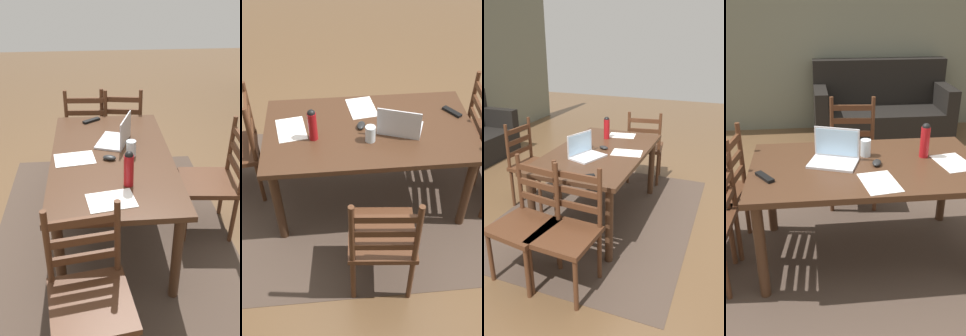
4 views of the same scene
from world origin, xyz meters
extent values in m
plane|color=brown|center=(0.00, 0.00, 0.00)|extent=(14.00, 14.00, 0.00)
cube|color=#47382D|center=(0.00, 0.00, 0.00)|extent=(2.55, 1.96, 0.01)
cube|color=#422819|center=(0.00, 0.00, 0.72)|extent=(1.59, 0.91, 0.04)
cylinder|color=#422819|center=(-0.71, -0.38, 0.35)|extent=(0.07, 0.07, 0.70)
cylinder|color=#422819|center=(0.71, -0.38, 0.35)|extent=(0.07, 0.07, 0.70)
cylinder|color=#422819|center=(-0.71, 0.38, 0.35)|extent=(0.07, 0.07, 0.70)
cylinder|color=#422819|center=(0.71, 0.38, 0.35)|extent=(0.07, 0.07, 0.70)
cube|color=#4C2B19|center=(0.00, 0.79, 0.45)|extent=(0.48, 0.48, 0.04)
cylinder|color=#4C2B19|center=(0.17, 0.58, 0.21)|extent=(0.04, 0.04, 0.43)
cylinder|color=#4C2B19|center=(-0.21, 0.61, 0.21)|extent=(0.04, 0.04, 0.43)
cylinder|color=#4C2B19|center=(0.21, 0.96, 0.21)|extent=(0.04, 0.04, 0.43)
cylinder|color=#4C2B19|center=(-0.17, 0.99, 0.21)|extent=(0.04, 0.04, 0.43)
cylinder|color=#4C2B19|center=(0.21, 0.97, 0.70)|extent=(0.04, 0.04, 0.50)
cylinder|color=#4C2B19|center=(-0.17, 1.00, 0.70)|extent=(0.04, 0.04, 0.50)
cube|color=#4C2B19|center=(0.02, 0.98, 0.60)|extent=(0.36, 0.06, 0.05)
cube|color=#4C2B19|center=(0.02, 0.98, 0.72)|extent=(0.36, 0.06, 0.05)
cube|color=#4C2B19|center=(0.02, 0.98, 0.85)|extent=(0.36, 0.06, 0.05)
cube|color=#4C2B19|center=(-1.12, 0.18, 0.45)|extent=(0.50, 0.50, 0.04)
cylinder|color=#4C2B19|center=(-1.34, 0.02, 0.21)|extent=(0.04, 0.04, 0.43)
cylinder|color=#4C2B19|center=(-1.28, 0.40, 0.21)|extent=(0.04, 0.04, 0.43)
cylinder|color=#4C2B19|center=(-0.96, -0.03, 0.21)|extent=(0.04, 0.04, 0.43)
cylinder|color=#4C2B19|center=(-0.91, 0.34, 0.21)|extent=(0.04, 0.04, 0.43)
cylinder|color=#4C2B19|center=(-0.95, -0.04, 0.70)|extent=(0.04, 0.04, 0.50)
cylinder|color=#4C2B19|center=(-0.90, 0.34, 0.70)|extent=(0.04, 0.04, 0.50)
cube|color=#4C2B19|center=(-0.93, 0.15, 0.60)|extent=(0.08, 0.36, 0.05)
cube|color=#4C2B19|center=(-0.93, 0.15, 0.72)|extent=(0.08, 0.36, 0.05)
cube|color=#4C2B19|center=(-0.93, 0.15, 0.85)|extent=(0.08, 0.36, 0.05)
cube|color=#4C2B19|center=(-1.12, -0.18, 0.45)|extent=(0.47, 0.47, 0.04)
cylinder|color=#4C2B19|center=(-1.33, -0.36, 0.21)|extent=(0.04, 0.04, 0.43)
cylinder|color=#4C2B19|center=(-1.30, 0.02, 0.21)|extent=(0.04, 0.04, 0.43)
cylinder|color=#4C2B19|center=(-0.95, -0.38, 0.21)|extent=(0.04, 0.04, 0.43)
cylinder|color=#4C2B19|center=(-0.92, 0.00, 0.21)|extent=(0.04, 0.04, 0.43)
cylinder|color=#4C2B19|center=(-0.94, -0.38, 0.70)|extent=(0.04, 0.04, 0.50)
cylinder|color=#4C2B19|center=(-0.91, 0.00, 0.70)|extent=(0.04, 0.04, 0.50)
cube|color=#4C2B19|center=(-0.92, -0.19, 0.60)|extent=(0.05, 0.36, 0.05)
cube|color=#4C2B19|center=(-0.92, -0.19, 0.72)|extent=(0.05, 0.36, 0.05)
cube|color=#4C2B19|center=(-0.92, -0.19, 0.85)|extent=(0.05, 0.36, 0.05)
cube|color=#4C2B19|center=(1.12, -0.18, 0.45)|extent=(0.50, 0.50, 0.04)
cylinder|color=#4C2B19|center=(1.28, 0.03, 0.21)|extent=(0.04, 0.04, 0.43)
cylinder|color=#4C2B19|center=(1.34, -0.34, 0.21)|extent=(0.04, 0.04, 0.43)
cylinder|color=#4C2B19|center=(0.91, -0.02, 0.21)|extent=(0.04, 0.04, 0.43)
cylinder|color=#4C2B19|center=(0.96, -0.40, 0.21)|extent=(0.04, 0.04, 0.43)
cylinder|color=#4C2B19|center=(0.90, -0.02, 0.70)|extent=(0.04, 0.04, 0.50)
cylinder|color=#4C2B19|center=(0.95, -0.40, 0.70)|extent=(0.04, 0.04, 0.50)
cube|color=#4C2B19|center=(0.93, -0.21, 0.60)|extent=(0.08, 0.36, 0.05)
cube|color=#4C2B19|center=(0.93, -0.21, 0.72)|extent=(0.08, 0.36, 0.05)
cube|color=#4C2B19|center=(0.93, -0.21, 0.85)|extent=(0.08, 0.36, 0.05)
cube|color=black|center=(1.42, 2.45, 0.55)|extent=(0.16, 0.80, 0.30)
cube|color=silver|center=(-0.23, 0.03, 0.74)|extent=(0.38, 0.31, 0.02)
cube|color=silver|center=(-0.20, 0.13, 0.86)|extent=(0.30, 0.12, 0.21)
cube|color=#A5CCEA|center=(-0.20, 0.12, 0.86)|extent=(0.28, 0.10, 0.19)
cylinder|color=#A81419|center=(0.42, 0.09, 0.85)|extent=(0.06, 0.06, 0.22)
sphere|color=black|center=(0.42, 0.09, 0.96)|extent=(0.06, 0.06, 0.06)
cylinder|color=silver|center=(0.01, 0.15, 0.80)|extent=(0.08, 0.08, 0.12)
ellipsoid|color=black|center=(0.06, -0.02, 0.75)|extent=(0.09, 0.11, 0.03)
cube|color=black|center=(-0.68, -0.14, 0.75)|extent=(0.13, 0.16, 0.02)
cube|color=white|center=(0.59, -0.04, 0.74)|extent=(0.26, 0.33, 0.00)
cube|color=white|center=(0.03, -0.28, 0.74)|extent=(0.25, 0.32, 0.00)
camera|label=1|loc=(2.43, -0.14, 2.04)|focal=38.80mm
camera|label=2|loc=(0.28, 2.31, 2.47)|focal=40.78mm
camera|label=3|loc=(-2.98, -1.23, 1.84)|focal=36.02mm
camera|label=4|loc=(-0.39, -2.26, 1.79)|focal=39.62mm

